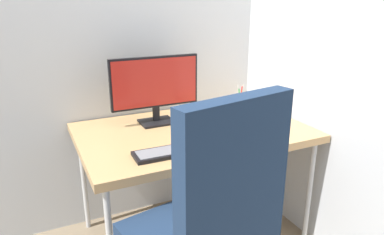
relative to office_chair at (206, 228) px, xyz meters
The scene contains 8 objects.
ground_plane 0.95m from the office_chair, 68.30° to the left, with size 8.00×8.00×0.00m, color gray.
desk 0.76m from the office_chair, 68.30° to the left, with size 1.26×0.82×0.70m.
office_chair is the anchor object (origin of this frame).
monitor 0.97m from the office_chair, 81.54° to the left, with size 0.53×0.16×0.39m.
keyboard 0.47m from the office_chair, 82.19° to the left, with size 0.40×0.14×0.02m.
mouse 0.66m from the office_chair, 44.64° to the left, with size 0.05×0.09×0.04m, color #333338.
pen_holder 1.15m from the office_chair, 51.43° to the left, with size 0.07×0.07×0.18m.
notebook 0.89m from the office_chair, 37.62° to the left, with size 0.12×0.18×0.02m, color silver.
Camera 1 is at (-0.82, -1.71, 1.40)m, focal length 33.43 mm.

